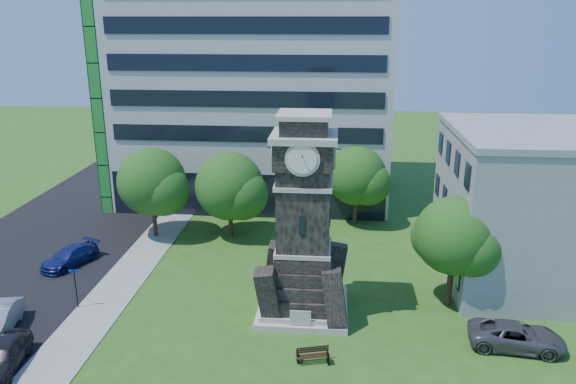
# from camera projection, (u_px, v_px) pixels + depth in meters

# --- Properties ---
(ground) EXTENTS (160.00, 160.00, 0.00)m
(ground) POSITION_uv_depth(u_px,v_px,m) (250.00, 325.00, 32.82)
(ground) COLOR #2F5317
(ground) RESTS_ON ground
(sidewalk) EXTENTS (3.00, 70.00, 0.06)m
(sidewalk) POSITION_uv_depth(u_px,v_px,m) (123.00, 280.00, 38.35)
(sidewalk) COLOR gray
(sidewalk) RESTS_ON ground
(street) EXTENTS (14.00, 80.00, 0.02)m
(street) POSITION_uv_depth(u_px,v_px,m) (5.00, 276.00, 39.06)
(street) COLOR black
(street) RESTS_ON ground
(clock_tower) EXTENTS (5.40, 5.40, 12.22)m
(clock_tower) POSITION_uv_depth(u_px,v_px,m) (304.00, 230.00, 32.90)
(clock_tower) COLOR #B9B5A2
(clock_tower) RESTS_ON ground
(office_tall) EXTENTS (26.20, 15.11, 28.60)m
(office_tall) POSITION_uv_depth(u_px,v_px,m) (254.00, 50.00, 53.42)
(office_tall) COLOR silver
(office_tall) RESTS_ON ground
(office_low) EXTENTS (15.20, 12.20, 10.40)m
(office_low) POSITION_uv_depth(u_px,v_px,m) (564.00, 207.00, 37.23)
(office_low) COLOR #939699
(office_low) RESTS_ON ground
(car_street_south) EXTENTS (2.45, 4.68, 1.52)m
(car_street_south) POSITION_uv_depth(u_px,v_px,m) (2.00, 356.00, 28.54)
(car_street_south) COLOR black
(car_street_south) RESTS_ON ground
(car_street_north) EXTENTS (3.44, 4.91, 1.32)m
(car_street_north) POSITION_uv_depth(u_px,v_px,m) (70.00, 257.00, 40.63)
(car_street_north) COLOR navy
(car_street_north) RESTS_ON ground
(car_east_lot) EXTENTS (5.32, 2.93, 1.41)m
(car_east_lot) POSITION_uv_depth(u_px,v_px,m) (516.00, 336.00, 30.41)
(car_east_lot) COLOR #494A4E
(car_east_lot) RESTS_ON ground
(park_bench) EXTENTS (1.69, 0.45, 0.87)m
(park_bench) POSITION_uv_depth(u_px,v_px,m) (313.00, 355.00, 29.17)
(park_bench) COLOR black
(park_bench) RESTS_ON ground
(street_sign) EXTENTS (0.64, 0.06, 2.67)m
(street_sign) POSITION_uv_depth(u_px,v_px,m) (75.00, 284.00, 34.28)
(street_sign) COLOR black
(street_sign) RESTS_ON ground
(tree_nw) EXTENTS (6.01, 5.46, 7.42)m
(tree_nw) POSITION_uv_depth(u_px,v_px,m) (153.00, 184.00, 44.85)
(tree_nw) COLOR #332114
(tree_nw) RESTS_ON ground
(tree_nc) EXTENTS (6.06, 5.51, 7.06)m
(tree_nc) POSITION_uv_depth(u_px,v_px,m) (231.00, 188.00, 44.91)
(tree_nc) COLOR #332114
(tree_nc) RESTS_ON ground
(tree_ne) EXTENTS (5.55, 5.04, 6.89)m
(tree_ne) POSITION_uv_depth(u_px,v_px,m) (357.00, 178.00, 47.67)
(tree_ne) COLOR #332114
(tree_ne) RESTS_ON ground
(tree_east) EXTENTS (5.26, 4.78, 7.06)m
(tree_east) POSITION_uv_depth(u_px,v_px,m) (455.00, 239.00, 33.80)
(tree_east) COLOR #332114
(tree_east) RESTS_ON ground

